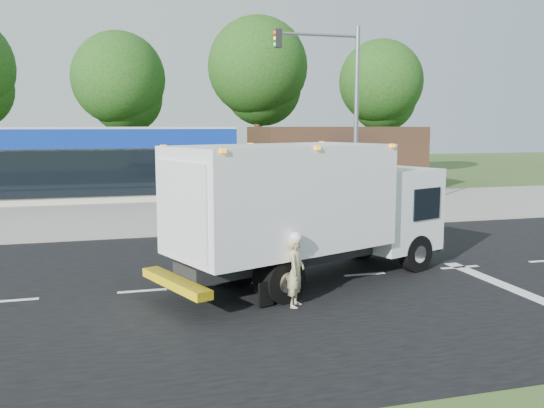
# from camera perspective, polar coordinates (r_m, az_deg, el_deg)

# --- Properties ---
(ground) EXTENTS (120.00, 120.00, 0.00)m
(ground) POSITION_cam_1_polar(r_m,az_deg,el_deg) (16.19, 9.15, -6.95)
(ground) COLOR #385123
(ground) RESTS_ON ground
(road_asphalt) EXTENTS (60.00, 14.00, 0.02)m
(road_asphalt) POSITION_cam_1_polar(r_m,az_deg,el_deg) (16.19, 9.15, -6.93)
(road_asphalt) COLOR black
(road_asphalt) RESTS_ON ground
(sidewalk) EXTENTS (60.00, 2.40, 0.12)m
(sidewalk) POSITION_cam_1_polar(r_m,az_deg,el_deg) (23.71, 0.89, -2.00)
(sidewalk) COLOR gray
(sidewalk) RESTS_ON ground
(parking_apron) EXTENTS (60.00, 9.00, 0.02)m
(parking_apron) POSITION_cam_1_polar(r_m,az_deg,el_deg) (29.26, -2.31, -0.23)
(parking_apron) COLOR gray
(parking_apron) RESTS_ON ground
(lane_markings) EXTENTS (55.20, 7.00, 0.01)m
(lane_markings) POSITION_cam_1_polar(r_m,az_deg,el_deg) (15.66, 15.77, -7.60)
(lane_markings) COLOR silver
(lane_markings) RESTS_ON road_asphalt
(ems_box_truck) EXTENTS (8.54, 5.32, 3.63)m
(ems_box_truck) POSITION_cam_1_polar(r_m,az_deg,el_deg) (14.97, 3.63, 0.10)
(ems_box_truck) COLOR black
(ems_box_truck) RESTS_ON ground
(emergency_worker) EXTENTS (0.63, 0.71, 1.73)m
(emergency_worker) POSITION_cam_1_polar(r_m,az_deg,el_deg) (13.08, 2.35, -6.55)
(emergency_worker) COLOR tan
(emergency_worker) RESTS_ON ground
(retail_strip_mall) EXTENTS (18.00, 6.20, 4.00)m
(retail_strip_mall) POSITION_cam_1_polar(r_m,az_deg,el_deg) (34.29, -19.53, 3.88)
(retail_strip_mall) COLOR beige
(retail_strip_mall) RESTS_ON ground
(brown_storefront) EXTENTS (10.00, 6.70, 4.00)m
(brown_storefront) POSITION_cam_1_polar(r_m,az_deg,el_deg) (36.85, 6.20, 4.50)
(brown_storefront) COLOR #382316
(brown_storefront) RESTS_ON ground
(traffic_signal_pole) EXTENTS (3.51, 0.25, 8.00)m
(traffic_signal_pole) POSITION_cam_1_polar(r_m,az_deg,el_deg) (23.59, 6.91, 9.76)
(traffic_signal_pole) COLOR gray
(traffic_signal_pole) RESTS_ON ground
(background_trees) EXTENTS (36.77, 7.39, 12.10)m
(background_trees) POSITION_cam_1_polar(r_m,az_deg,el_deg) (42.89, -7.91, 12.13)
(background_trees) COLOR #332114
(background_trees) RESTS_ON ground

